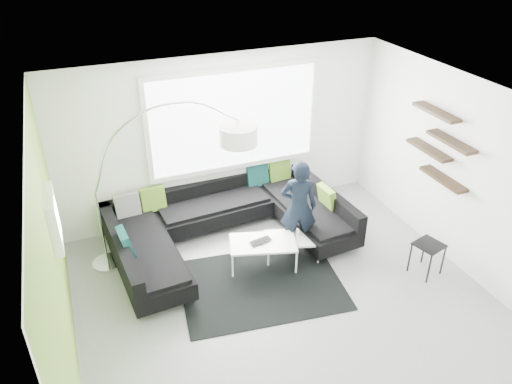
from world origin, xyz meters
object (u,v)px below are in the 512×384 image
laptop (262,243)px  coffee_table (277,249)px  arc_lamp (95,193)px  side_table (426,258)px  person (298,207)px  sectional_sofa (230,227)px

laptop → coffee_table: bearing=-1.1°
coffee_table → arc_lamp: size_ratio=0.50×
side_table → person: 2.02m
sectional_sofa → coffee_table: bearing=-55.2°
coffee_table → laptop: laptop is taller
side_table → person: (-1.49, 1.26, 0.51)m
laptop → side_table: bearing=-36.0°
laptop → arc_lamp: bearing=146.7°
sectional_sofa → arc_lamp: 2.12m
side_table → arc_lamp: bearing=155.9°
laptop → sectional_sofa: bearing=100.0°
arc_lamp → sectional_sofa: bearing=8.1°
sectional_sofa → arc_lamp: arc_lamp is taller
arc_lamp → side_table: arc_lamp is taller
sectional_sofa → coffee_table: (0.53, -0.65, -0.14)m
sectional_sofa → laptop: size_ratio=10.24×
arc_lamp → person: bearing=1.0°
sectional_sofa → person: (0.95, -0.47, 0.43)m
coffee_table → side_table: size_ratio=2.46×
arc_lamp → laptop: arc_lamp is taller
coffee_table → laptop: 0.35m
coffee_table → person: size_ratio=0.82×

